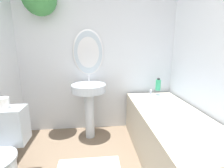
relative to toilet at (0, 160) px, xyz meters
The scene contains 6 objects.
wall_back 1.70m from the toilet, 55.89° to the left, with size 2.44×0.43×2.40m.
toilet is the anchor object (origin of this frame).
pedestal_sink 1.18m from the toilet, 48.59° to the left, with size 0.47×0.47×0.90m.
bathtub 1.72m from the toilet, ahead, with size 0.70×1.64×0.66m.
shampoo_bottle 2.08m from the toilet, 28.16° to the left, with size 0.08×0.08×0.18m.
toilet_paper_roll 0.50m from the toilet, 90.00° to the left, with size 0.11×0.11×0.10m.
Camera 1 is at (-0.05, -0.16, 1.31)m, focal length 26.00 mm.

